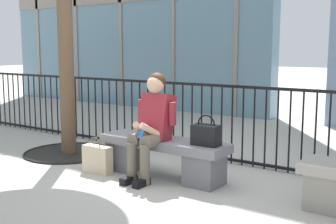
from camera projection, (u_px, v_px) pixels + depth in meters
name	position (u px, v px, depth m)	size (l,w,h in m)	color
ground_plane	(163.00, 176.00, 5.13)	(60.00, 60.00, 0.00)	#B2ADA3
stone_bench	(163.00, 154.00, 5.09)	(1.60, 0.44, 0.45)	slate
seated_person_with_phone	(152.00, 123.00, 4.97)	(0.52, 0.66, 1.21)	#6B6051
handbag_on_bench	(206.00, 134.00, 4.71)	(0.30, 0.17, 0.33)	black
shopping_bag	(97.00, 159.00, 5.26)	(0.39, 0.13, 0.44)	beige
plaza_railing	(206.00, 121.00, 5.86)	(9.90, 0.04, 1.03)	black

